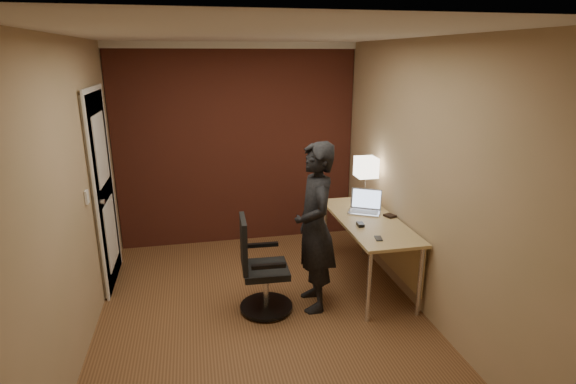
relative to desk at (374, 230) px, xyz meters
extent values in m
plane|color=brown|center=(-1.25, -0.47, -0.60)|extent=(4.00, 4.00, 0.00)
plane|color=white|center=(-1.25, -0.47, 1.90)|extent=(4.00, 4.00, 0.00)
plane|color=tan|center=(-1.25, 1.53, 0.65)|extent=(3.00, 0.00, 3.00)
plane|color=tan|center=(-1.25, -2.47, 0.65)|extent=(3.00, 0.00, 3.00)
plane|color=tan|center=(-2.75, -0.47, 0.65)|extent=(0.00, 4.00, 4.00)
plane|color=tan|center=(0.25, -0.47, 0.65)|extent=(0.00, 4.00, 4.00)
cube|color=brown|center=(-1.25, 1.50, 0.65)|extent=(2.98, 0.06, 2.50)
cube|color=silver|center=(-1.25, 1.49, 1.86)|extent=(3.00, 0.08, 0.08)
cube|color=silver|center=(-1.25, -2.43, 1.86)|extent=(3.00, 0.08, 0.08)
cube|color=silver|center=(-2.71, -0.47, 1.86)|extent=(0.08, 4.00, 0.08)
cube|color=silver|center=(0.21, -0.47, 1.86)|extent=(0.08, 4.00, 0.08)
cube|color=silver|center=(-2.73, 0.63, 0.40)|extent=(0.05, 0.82, 2.02)
cube|color=silver|center=(-2.71, 0.63, 0.40)|extent=(0.02, 0.92, 2.12)
cylinder|color=silver|center=(-2.68, 0.30, 0.40)|extent=(0.05, 0.05, 0.05)
cube|color=silver|center=(-2.74, -0.02, 0.55)|extent=(0.02, 0.08, 0.12)
cube|color=tan|center=(-0.07, 0.00, 0.11)|extent=(0.60, 1.50, 0.03)
cube|color=tan|center=(0.21, 0.00, -0.17)|extent=(0.02, 1.38, 0.54)
cylinder|color=silver|center=(-0.32, -0.69, -0.25)|extent=(0.04, 0.04, 0.70)
cylinder|color=silver|center=(-0.32, 0.69, -0.25)|extent=(0.04, 0.04, 0.70)
cylinder|color=silver|center=(0.18, -0.69, -0.25)|extent=(0.04, 0.04, 0.70)
cylinder|color=silver|center=(0.18, 0.69, -0.25)|extent=(0.04, 0.04, 0.70)
cube|color=silver|center=(0.07, 0.49, 0.14)|extent=(0.11, 0.11, 0.01)
cylinder|color=silver|center=(0.07, 0.49, 0.29)|extent=(0.01, 0.01, 0.30)
cube|color=white|center=(0.07, 0.49, 0.55)|extent=(0.22, 0.22, 0.22)
cube|color=silver|center=(-0.05, 0.19, 0.14)|extent=(0.40, 0.36, 0.01)
cube|color=silver|center=(0.01, 0.29, 0.25)|extent=(0.32, 0.21, 0.22)
cube|color=#B2CCF2|center=(0.01, 0.28, 0.25)|extent=(0.28, 0.18, 0.19)
cube|color=gray|center=(-0.05, 0.18, 0.14)|extent=(0.31, 0.25, 0.00)
cube|color=black|center=(-0.23, -0.17, 0.14)|extent=(0.07, 0.10, 0.03)
cube|color=black|center=(-0.18, -0.51, 0.13)|extent=(0.08, 0.12, 0.01)
cube|color=black|center=(0.17, 0.02, 0.14)|extent=(0.12, 0.13, 0.02)
cylinder|color=black|center=(-1.20, -0.31, -0.57)|extent=(0.50, 0.50, 0.03)
cylinder|color=silver|center=(-1.20, -0.31, -0.38)|extent=(0.05, 0.05, 0.38)
cube|color=black|center=(-1.20, -0.31, -0.18)|extent=(0.43, 0.43, 0.06)
cube|color=black|center=(-1.40, -0.30, 0.10)|extent=(0.06, 0.38, 0.49)
cube|color=black|center=(-1.19, -0.07, -0.03)|extent=(0.31, 0.06, 0.04)
cube|color=black|center=(-1.21, -0.54, -0.03)|extent=(0.31, 0.06, 0.04)
imported|color=black|center=(-0.73, -0.31, 0.21)|extent=(0.41, 0.61, 1.62)
camera|label=1|loc=(-1.79, -4.07, 1.75)|focal=28.00mm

